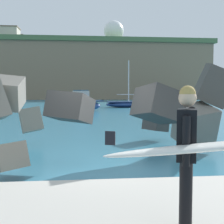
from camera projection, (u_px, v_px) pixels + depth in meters
ground_plane at (98, 168)px, 7.74m from camera, size 400.00×400.00×0.00m
breakwater_jetty at (180, 110)px, 9.15m from camera, size 31.28×6.97×3.01m
surfer_with_board at (190, 150)px, 3.47m from camera, size 2.08×1.48×1.78m
boat_near_left at (126, 104)px, 38.24m from camera, size 5.05×2.00×5.87m
boat_near_right at (83, 104)px, 31.90m from camera, size 4.49×5.03×2.16m
boat_mid_left at (167, 100)px, 47.46m from camera, size 5.15×3.29×2.44m
headland_bluff at (56, 73)px, 96.14m from camera, size 85.80×43.82×15.77m
radar_dome at (114, 33)px, 99.10m from camera, size 6.47×6.47×9.35m
station_building_west at (8, 35)px, 85.16m from camera, size 6.06×5.54×4.25m
station_building_central at (13, 42)px, 96.74m from camera, size 8.05×7.32×3.98m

